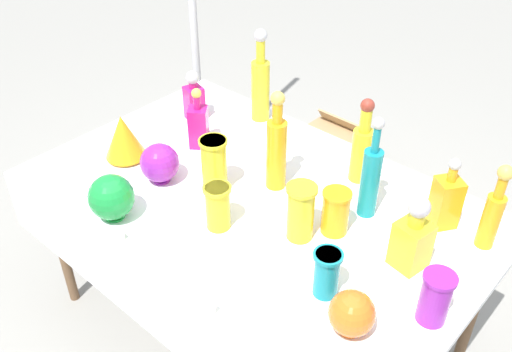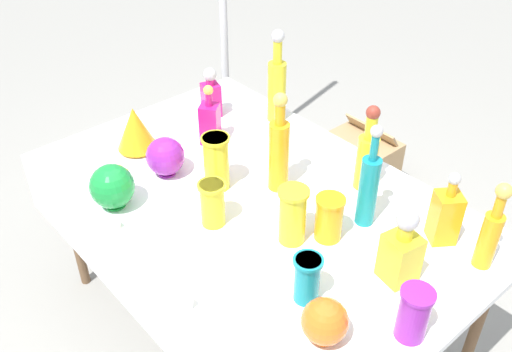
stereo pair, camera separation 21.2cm
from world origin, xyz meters
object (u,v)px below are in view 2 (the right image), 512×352
(square_decanter_2, at_px, (210,121))
(cardboard_box_behind_left, at_px, (354,165))
(square_decanter_3, at_px, (211,95))
(slender_vase_4, at_px, (216,161))
(slender_vase_0, at_px, (307,277))
(round_bowl_2, at_px, (112,186))
(round_bowl_0, at_px, (165,156))
(tall_bottle_3, at_px, (367,155))
(slender_vase_3, at_px, (329,217))
(canopy_pole, at_px, (223,3))
(fluted_vase_0, at_px, (135,128))
(square_decanter_0, at_px, (445,215))
(tall_bottle_2, at_px, (277,85))
(round_bowl_1, at_px, (325,321))
(slender_vase_2, at_px, (293,214))
(tall_bottle_4, at_px, (491,232))
(slender_vase_1, at_px, (212,202))
(tall_bottle_1, at_px, (279,150))
(square_decanter_1, at_px, (401,250))
(slender_vase_5, at_px, (414,313))
(tall_bottle_0, at_px, (369,187))

(square_decanter_2, distance_m, cardboard_box_behind_left, 1.26)
(square_decanter_3, distance_m, cardboard_box_behind_left, 1.16)
(square_decanter_3, distance_m, slender_vase_4, 0.56)
(slender_vase_0, xyz_separation_m, round_bowl_2, (-0.79, -0.22, 0.00))
(round_bowl_0, bearing_deg, tall_bottle_3, 42.97)
(slender_vase_3, relative_size, canopy_pole, 0.06)
(fluted_vase_0, bearing_deg, cardboard_box_behind_left, 82.86)
(round_bowl_2, bearing_deg, square_decanter_0, 40.09)
(fluted_vase_0, bearing_deg, slender_vase_3, 12.52)
(tall_bottle_2, height_order, round_bowl_0, tall_bottle_2)
(tall_bottle_3, xyz_separation_m, slender_vase_0, (0.26, -0.58, -0.05))
(tall_bottle_3, height_order, round_bowl_1, tall_bottle_3)
(round_bowl_0, bearing_deg, square_decanter_0, 27.83)
(square_decanter_3, height_order, slender_vase_3, square_decanter_3)
(slender_vase_2, height_order, canopy_pole, canopy_pole)
(slender_vase_4, bearing_deg, square_decanter_2, 147.11)
(tall_bottle_4, bearing_deg, canopy_pole, 167.78)
(slender_vase_1, bearing_deg, slender_vase_4, 138.34)
(slender_vase_0, bearing_deg, fluted_vase_0, 177.16)
(round_bowl_1, height_order, round_bowl_2, round_bowl_2)
(slender_vase_0, bearing_deg, slender_vase_3, 120.23)
(tall_bottle_2, distance_m, fluted_vase_0, 0.66)
(slender_vase_1, bearing_deg, tall_bottle_1, 90.90)
(tall_bottle_2, bearing_deg, square_decanter_0, -7.40)
(square_decanter_1, bearing_deg, slender_vase_3, -174.42)
(square_decanter_0, xyz_separation_m, square_decanter_2, (-1.03, -0.22, -0.00))
(slender_vase_3, relative_size, slender_vase_5, 0.96)
(square_decanter_2, xyz_separation_m, round_bowl_1, (1.05, -0.40, -0.03))
(tall_bottle_4, height_order, slender_vase_2, tall_bottle_4)
(slender_vase_0, bearing_deg, slender_vase_5, 23.27)
(tall_bottle_1, height_order, slender_vase_1, tall_bottle_1)
(slender_vase_4, distance_m, slender_vase_5, 0.93)
(slender_vase_5, distance_m, fluted_vase_0, 1.37)
(slender_vase_1, bearing_deg, square_decanter_0, 42.88)
(slender_vase_5, distance_m, round_bowl_0, 1.14)
(tall_bottle_3, relative_size, square_decanter_1, 1.28)
(tall_bottle_2, bearing_deg, slender_vase_2, -38.95)
(slender_vase_0, bearing_deg, square_decanter_1, 65.54)
(tall_bottle_3, xyz_separation_m, round_bowl_2, (-0.53, -0.80, -0.05))
(tall_bottle_2, distance_m, round_bowl_1, 1.26)
(square_decanter_3, height_order, canopy_pole, canopy_pole)
(square_decanter_3, distance_m, round_bowl_1, 1.35)
(tall_bottle_0, distance_m, round_bowl_1, 0.56)
(slender_vase_4, height_order, canopy_pole, canopy_pole)
(slender_vase_1, bearing_deg, slender_vase_0, -0.28)
(square_decanter_2, relative_size, round_bowl_1, 1.89)
(round_bowl_0, distance_m, cardboard_box_behind_left, 1.49)
(canopy_pole, bearing_deg, tall_bottle_0, -19.80)
(slender_vase_4, relative_size, round_bowl_1, 1.57)
(slender_vase_0, distance_m, round_bowl_0, 0.84)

